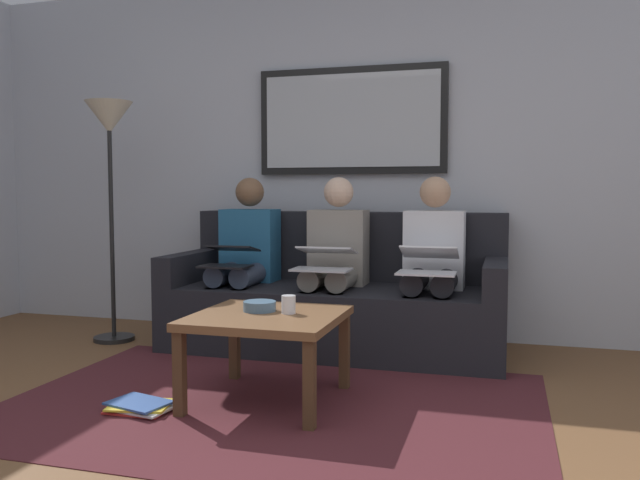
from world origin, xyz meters
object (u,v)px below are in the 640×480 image
object	(u,v)px
person_middle	(335,258)
laptop_white	(428,261)
cup	(289,304)
laptop_black	(230,256)
laptop_silver	(325,258)
couch	(337,301)
framed_mirror	(351,121)
bowl	(260,306)
person_left	(433,260)
standing_lamp	(110,144)
coffee_table	(267,325)
magazine_stack	(140,406)
person_right	(245,255)

from	to	relation	value
person_middle	laptop_white	bearing A→B (deg)	159.89
cup	laptop_black	xyz separation A→B (m)	(0.70, -0.86, 0.14)
person_middle	cup	bearing A→B (deg)	93.05
laptop_silver	couch	bearing A→B (deg)	-90.00
framed_mirror	bowl	world-z (taller)	framed_mirror
person_left	standing_lamp	distance (m)	2.33
laptop_white	person_middle	xyz separation A→B (m)	(0.64, -0.23, -0.02)
coffee_table	laptop_silver	world-z (taller)	laptop_silver
person_left	laptop_white	bearing A→B (deg)	90.00
couch	coffee_table	xyz separation A→B (m)	(0.04, 1.22, 0.07)
couch	cup	xyz separation A→B (m)	(-0.06, 1.18, 0.17)
couch	laptop_black	distance (m)	0.78
coffee_table	magazine_stack	bearing A→B (deg)	29.92
person_left	magazine_stack	size ratio (longest dim) A/B	3.42
person_middle	magazine_stack	bearing A→B (deg)	68.56
cup	laptop_white	bearing A→B (deg)	-123.48
couch	bowl	bearing A→B (deg)	84.94
laptop_black	standing_lamp	size ratio (longest dim) A/B	0.20
couch	cup	distance (m)	1.20
framed_mirror	magazine_stack	world-z (taller)	framed_mirror
cup	standing_lamp	distance (m)	2.05
person_right	laptop_black	size ratio (longest dim) A/B	3.51
couch	laptop_black	xyz separation A→B (m)	(0.64, 0.32, 0.31)
laptop_silver	standing_lamp	bearing A→B (deg)	-1.79
laptop_white	person_middle	size ratio (longest dim) A/B	0.32
person_left	person_right	size ratio (longest dim) A/B	1.00
laptop_white	standing_lamp	xyz separation A→B (m)	(2.19, -0.04, 0.74)
magazine_stack	laptop_white	bearing A→B (deg)	-134.78
laptop_white	person_middle	bearing A→B (deg)	-20.11
person_left	person_middle	world-z (taller)	same
laptop_white	laptop_black	size ratio (longest dim) A/B	1.14
couch	cup	bearing A→B (deg)	92.87
bowl	magazine_stack	world-z (taller)	bowl
person_right	bowl	bearing A→B (deg)	116.24
laptop_black	magazine_stack	xyz separation A→B (m)	(-0.07, 1.20, -0.60)
person_middle	couch	bearing A→B (deg)	-90.00
couch	magazine_stack	bearing A→B (deg)	69.45
bowl	laptop_black	distance (m)	1.01
person_left	laptop_silver	xyz separation A→B (m)	(0.64, 0.25, 0.02)
couch	laptop_silver	xyz separation A→B (m)	(0.00, 0.32, 0.32)
bowl	laptop_white	world-z (taller)	laptop_white
bowl	standing_lamp	size ratio (longest dim) A/B	0.10
person_left	magazine_stack	distance (m)	1.98
person_left	laptop_black	bearing A→B (deg)	11.10
cup	laptop_silver	bearing A→B (deg)	-86.09
bowl	laptop_white	distance (m)	1.14
couch	person_right	xyz separation A→B (m)	(0.64, 0.07, 0.30)
person_left	laptop_silver	size ratio (longest dim) A/B	3.19
laptop_silver	bowl	bearing A→B (deg)	83.05
bowl	standing_lamp	world-z (taller)	standing_lamp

